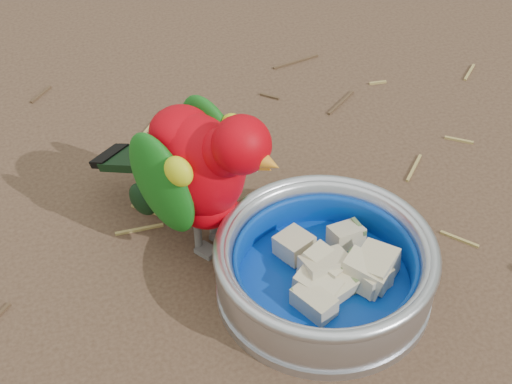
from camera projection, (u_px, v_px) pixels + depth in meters
name	position (u px, v px, depth m)	size (l,w,h in m)	color
ground	(209.00, 338.00, 0.71)	(60.00, 60.00, 0.00)	#4C3526
food_bowl	(323.00, 286.00, 0.75)	(0.20, 0.20, 0.02)	#B2B2BA
bowl_wall	(325.00, 264.00, 0.73)	(0.20, 0.20, 0.04)	#B2B2BA
fruit_wedges	(325.00, 269.00, 0.73)	(0.12, 0.12, 0.03)	#C6B68F
lory_parrot	(200.00, 178.00, 0.75)	(0.10, 0.21, 0.17)	#B1000A
ground_debris	(253.00, 304.00, 0.74)	(0.90, 0.80, 0.01)	#9B8446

